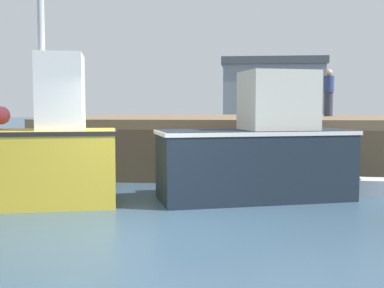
% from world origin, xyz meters
% --- Properties ---
extents(ground, '(120.00, 160.00, 0.10)m').
position_xyz_m(ground, '(0.00, 0.00, -0.05)').
color(ground, '#334C60').
extents(pier, '(12.18, 8.68, 1.60)m').
position_xyz_m(pier, '(2.14, 8.28, 1.35)').
color(pier, brown).
rests_on(pier, ground).
extents(fishing_boat_near_left, '(3.13, 2.20, 5.78)m').
position_xyz_m(fishing_boat_near_left, '(-2.25, 1.58, 1.10)').
color(fishing_boat_near_left, gold).
rests_on(fishing_boat_near_left, ground).
extents(fishing_boat_near_right, '(4.27, 2.69, 2.65)m').
position_xyz_m(fishing_boat_near_right, '(1.95, 2.63, 1.00)').
color(fishing_boat_near_right, '#19232D').
rests_on(fishing_boat_near_right, ground).
extents(rowboat, '(1.63, 0.72, 0.40)m').
position_xyz_m(rowboat, '(4.08, 3.30, 0.18)').
color(rowboat, silver).
rests_on(rowboat, ground).
extents(dockworker, '(0.34, 0.34, 1.60)m').
position_xyz_m(dockworker, '(4.56, 9.62, 2.40)').
color(dockworker, '#2D3342').
rests_on(dockworker, pier).
extents(warehouse, '(7.10, 6.60, 5.30)m').
position_xyz_m(warehouse, '(3.79, 28.81, 2.67)').
color(warehouse, gray).
rests_on(warehouse, ground).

